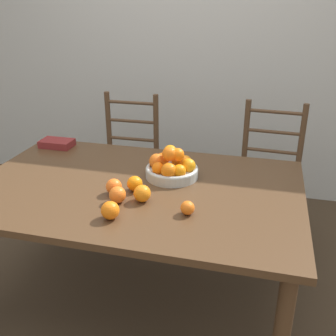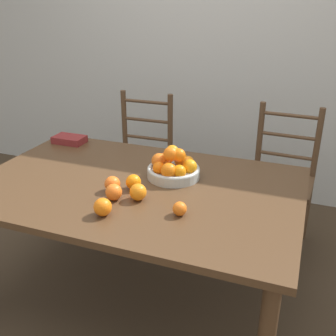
# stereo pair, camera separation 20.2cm
# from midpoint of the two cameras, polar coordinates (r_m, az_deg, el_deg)

# --- Properties ---
(ground_plane) EXTENTS (12.00, 12.00, 0.00)m
(ground_plane) POSITION_cam_midpoint_polar(r_m,az_deg,el_deg) (2.46, -6.58, -18.11)
(ground_plane) COLOR #423323
(wall_back) EXTENTS (8.00, 0.06, 2.60)m
(wall_back) POSITION_cam_midpoint_polar(r_m,az_deg,el_deg) (3.37, 2.25, 17.95)
(wall_back) COLOR beige
(wall_back) RESTS_ON ground_plane
(dining_table) EXTENTS (1.69, 1.09, 0.73)m
(dining_table) POSITION_cam_midpoint_polar(r_m,az_deg,el_deg) (2.08, -7.40, -4.60)
(dining_table) COLOR #4C331E
(dining_table) RESTS_ON ground_plane
(fruit_bowl) EXTENTS (0.28, 0.28, 0.18)m
(fruit_bowl) POSITION_cam_midpoint_polar(r_m,az_deg,el_deg) (2.10, -2.18, 0.08)
(fruit_bowl) COLOR #B2B7B2
(fruit_bowl) RESTS_ON dining_table
(orange_loose_0) EXTENTS (0.08, 0.08, 0.08)m
(orange_loose_0) POSITION_cam_midpoint_polar(r_m,az_deg,el_deg) (1.88, -10.42, -3.91)
(orange_loose_0) COLOR orange
(orange_loose_0) RESTS_ON dining_table
(orange_loose_1) EXTENTS (0.08, 0.08, 0.08)m
(orange_loose_1) POSITION_cam_midpoint_polar(r_m,az_deg,el_deg) (1.96, -10.80, -2.73)
(orange_loose_1) COLOR orange
(orange_loose_1) RESTS_ON dining_table
(orange_loose_2) EXTENTS (0.08, 0.08, 0.08)m
(orange_loose_2) POSITION_cam_midpoint_polar(r_m,az_deg,el_deg) (1.98, -7.77, -2.33)
(orange_loose_2) COLOR orange
(orange_loose_2) RESTS_ON dining_table
(orange_loose_3) EXTENTS (0.08, 0.08, 0.08)m
(orange_loose_3) POSITION_cam_midpoint_polar(r_m,az_deg,el_deg) (1.87, -6.86, -3.76)
(orange_loose_3) COLOR orange
(orange_loose_3) RESTS_ON dining_table
(orange_loose_4) EXTENTS (0.08, 0.08, 0.08)m
(orange_loose_4) POSITION_cam_midpoint_polar(r_m,az_deg,el_deg) (1.75, -11.61, -6.14)
(orange_loose_4) COLOR orange
(orange_loose_4) RESTS_ON dining_table
(orange_loose_5) EXTENTS (0.06, 0.06, 0.06)m
(orange_loose_5) POSITION_cam_midpoint_polar(r_m,az_deg,el_deg) (1.75, -0.45, -5.90)
(orange_loose_5) COLOR orange
(orange_loose_5) RESTS_ON dining_table
(chair_left) EXTENTS (0.43, 0.41, 0.98)m
(chair_left) POSITION_cam_midpoint_polar(r_m,az_deg,el_deg) (2.99, -7.84, 0.68)
(chair_left) COLOR #513823
(chair_left) RESTS_ON ground_plane
(chair_right) EXTENTS (0.44, 0.42, 0.98)m
(chair_right) POSITION_cam_midpoint_polar(r_m,az_deg,el_deg) (2.79, 12.33, -1.39)
(chair_right) COLOR #513823
(chair_right) RESTS_ON ground_plane
(book_stack) EXTENTS (0.21, 0.13, 0.05)m
(book_stack) POSITION_cam_midpoint_polar(r_m,az_deg,el_deg) (2.68, -17.93, 3.39)
(book_stack) COLOR maroon
(book_stack) RESTS_ON dining_table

